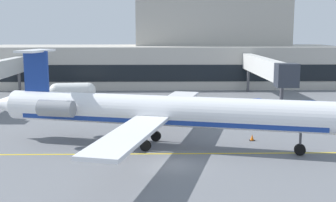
# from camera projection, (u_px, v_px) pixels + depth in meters

# --- Properties ---
(ground) EXTENTS (120.00, 120.00, 0.11)m
(ground) POSITION_uv_depth(u_px,v_px,m) (172.00, 165.00, 33.01)
(ground) COLOR slate
(terminal_building) EXTENTS (60.54, 15.03, 18.19)m
(terminal_building) POSITION_uv_depth(u_px,v_px,m) (179.00, 48.00, 79.26)
(terminal_building) COLOR #B7B2A8
(terminal_building) RESTS_ON ground
(jet_bridge_east) EXTENTS (2.40, 23.68, 6.16)m
(jet_bridge_east) POSITION_uv_depth(u_px,v_px,m) (265.00, 68.00, 59.53)
(jet_bridge_east) COLOR silver
(jet_bridge_east) RESTS_ON ground
(regional_jet) EXTENTS (33.38, 26.95, 8.14)m
(regional_jet) POSITION_uv_depth(u_px,v_px,m) (161.00, 111.00, 37.53)
(regional_jet) COLOR white
(regional_jet) RESTS_ON ground
(baggage_tug) EXTENTS (3.06, 4.26, 1.99)m
(baggage_tug) POSITION_uv_depth(u_px,v_px,m) (253.00, 108.00, 51.52)
(baggage_tug) COLOR #19389E
(baggage_tug) RESTS_ON ground
(pushback_tractor) EXTENTS (1.99, 3.08, 2.19)m
(pushback_tractor) POSITION_uv_depth(u_px,v_px,m) (311.00, 113.00, 48.10)
(pushback_tractor) COLOR #1E4CB2
(pushback_tractor) RESTS_ON ground
(fuel_tank) EXTENTS (6.45, 2.70, 2.48)m
(fuel_tank) POSITION_uv_depth(u_px,v_px,m) (73.00, 91.00, 62.33)
(fuel_tank) COLOR white
(fuel_tank) RESTS_ON ground
(safety_cone_alpha) EXTENTS (0.47, 0.47, 0.55)m
(safety_cone_alpha) POSITION_uv_depth(u_px,v_px,m) (252.00, 138.00, 40.01)
(safety_cone_alpha) COLOR orange
(safety_cone_alpha) RESTS_ON ground
(safety_cone_bravo) EXTENTS (0.47, 0.47, 0.55)m
(safety_cone_bravo) POSITION_uv_depth(u_px,v_px,m) (115.00, 142.00, 38.59)
(safety_cone_bravo) COLOR orange
(safety_cone_bravo) RESTS_ON ground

